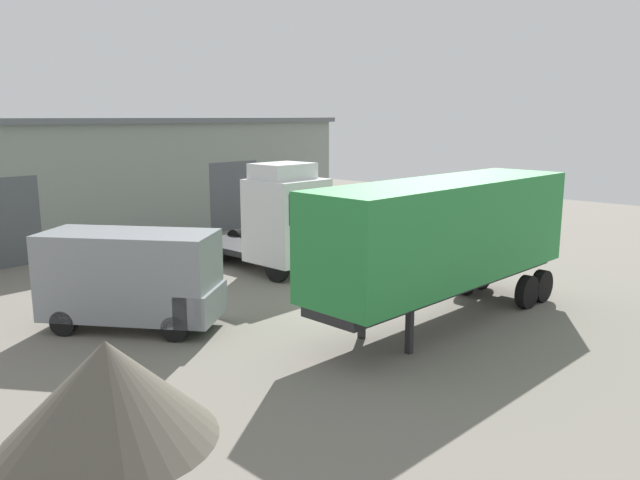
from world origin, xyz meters
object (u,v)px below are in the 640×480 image
object	(u,v)px
delivery_van_grey	(135,277)
gravel_pile	(108,391)
tractor_unit_white	(279,221)
container_trailer_green	(446,234)
flatbed_truck_white	(417,214)

from	to	relation	value
delivery_van_grey	gravel_pile	distance (m)	6.43
delivery_van_grey	gravel_pile	bearing A→B (deg)	-69.76
tractor_unit_white	delivery_van_grey	world-z (taller)	tractor_unit_white
tractor_unit_white	gravel_pile	distance (m)	13.11
container_trailer_green	delivery_van_grey	size ratio (longest dim) A/B	1.89
container_trailer_green	flatbed_truck_white	bearing A→B (deg)	-140.19
container_trailer_green	flatbed_truck_white	xyz separation A→B (m)	(9.92, 7.56, -1.35)
tractor_unit_white	flatbed_truck_white	distance (m)	8.98
container_trailer_green	flatbed_truck_white	size ratio (longest dim) A/B	1.25
container_trailer_green	flatbed_truck_white	world-z (taller)	container_trailer_green
tractor_unit_white	container_trailer_green	distance (m)	7.99
container_trailer_green	delivery_van_grey	world-z (taller)	container_trailer_green
tractor_unit_white	gravel_pile	world-z (taller)	tractor_unit_white
flatbed_truck_white	delivery_van_grey	size ratio (longest dim) A/B	1.51
flatbed_truck_white	tractor_unit_white	bearing A→B (deg)	146.27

